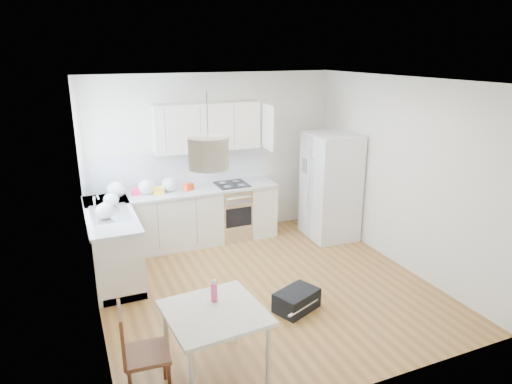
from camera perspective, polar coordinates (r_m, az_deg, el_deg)
floor at (r=6.24m, az=1.17°, el=-11.75°), size 4.20×4.20×0.00m
ceiling at (r=5.47m, az=1.35°, el=13.82°), size 4.20×4.20×0.00m
wall_back at (r=7.61m, az=-5.29°, el=4.46°), size 4.20×0.00×4.20m
wall_left at (r=5.25m, az=-20.15°, el=-2.49°), size 0.00×4.20×4.20m
wall_right at (r=6.82m, az=17.56°, el=2.21°), size 0.00×4.20×4.20m
window_glassblock at (r=6.25m, az=-21.12°, el=4.31°), size 0.02×1.00×1.00m
cabinets_back at (r=7.44m, az=-8.78°, el=-3.31°), size 3.00×0.60×0.88m
cabinets_left at (r=6.71m, az=-17.47°, el=-6.28°), size 0.60×1.80×0.88m
counter_back at (r=7.29m, az=-8.95°, el=0.08°), size 3.02×0.64×0.04m
counter_left at (r=6.54m, az=-17.83°, el=-2.58°), size 0.64×1.82×0.04m
backsplash_back at (r=7.48m, az=-9.63°, el=2.96°), size 3.00×0.01×0.58m
backsplash_left at (r=6.44m, az=-20.68°, el=-0.29°), size 0.01×1.80×0.58m
upper_cabinets at (r=7.32m, az=-6.14°, el=8.11°), size 1.70×0.32×0.75m
range_oven at (r=7.65m, az=-2.98°, el=-2.51°), size 0.50×0.61×0.88m
sink at (r=6.49m, az=-17.80°, el=-2.59°), size 0.50×0.80×0.16m
refrigerator at (r=7.67m, az=9.36°, el=0.74°), size 0.88×0.91×1.75m
dining_table at (r=4.47m, az=-5.19°, el=-15.38°), size 0.95×0.95×0.70m
dining_chair at (r=4.41m, az=-13.51°, el=-18.85°), size 0.42×0.42×0.93m
drink_bottle at (r=4.53m, az=-5.26°, el=-12.15°), size 0.07×0.07×0.22m
gym_bag at (r=5.72m, az=5.08°, el=-13.33°), size 0.62×0.52×0.25m
pendant_lamp at (r=3.99m, az=-5.96°, el=4.88°), size 0.42×0.42×0.28m
grocery_bag_a at (r=7.11m, az=-17.05°, el=0.29°), size 0.28×0.23×0.25m
grocery_bag_b at (r=7.16m, az=-13.49°, el=0.62°), size 0.26×0.22×0.23m
grocery_bag_c at (r=7.23m, az=-10.79°, el=0.92°), size 0.25×0.21×0.22m
grocery_bag_d at (r=6.75m, az=-17.66°, el=-0.92°), size 0.21×0.18×0.19m
grocery_bag_e at (r=6.27m, az=-18.36°, el=-2.25°), size 0.24×0.21×0.22m
snack_orange at (r=7.26m, az=-8.43°, el=0.65°), size 0.18×0.16×0.11m
snack_yellow at (r=7.14m, az=-12.09°, el=0.16°), size 0.17×0.11×0.11m
snack_red at (r=7.18m, az=-14.70°, el=0.03°), size 0.15×0.11×0.10m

